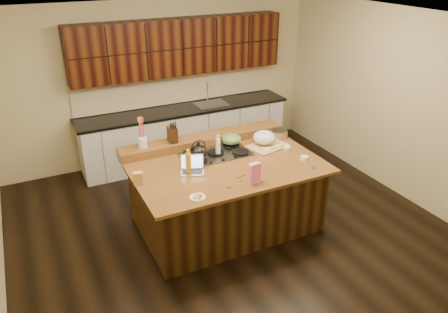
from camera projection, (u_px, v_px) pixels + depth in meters
name	position (u px, v px, depth m)	size (l,w,h in m)	color
room	(226.00, 133.00, 5.38)	(5.52, 5.02, 2.72)	black
island	(226.00, 194.00, 5.77)	(2.40, 1.60, 0.92)	black
back_ledge	(204.00, 140.00, 6.11)	(2.40, 0.30, 0.12)	black
cooktop	(216.00, 154.00, 5.81)	(0.92, 0.52, 0.05)	gray
back_counter	(184.00, 105.00, 7.46)	(3.70, 0.66, 2.40)	silver
kettle	(199.00, 153.00, 5.53)	(0.23, 0.23, 0.20)	black
green_bowl	(231.00, 139.00, 5.99)	(0.27, 0.27, 0.15)	#54772F
laptop	(192.00, 167.00, 5.36)	(0.35, 0.32, 0.20)	#B7B7BC
oil_bottle	(188.00, 164.00, 5.27)	(0.07, 0.07, 0.27)	#BE8721
vinegar_bottle	(218.00, 148.00, 5.72)	(0.06, 0.06, 0.25)	silver
wooden_tray	(265.00, 139.00, 6.04)	(0.59, 0.49, 0.21)	tan
ramekin_a	(304.00, 158.00, 5.67)	(0.10, 0.10, 0.04)	white
ramekin_b	(287.00, 148.00, 5.95)	(0.10, 0.10, 0.04)	white
ramekin_c	(266.00, 150.00, 5.88)	(0.10, 0.10, 0.04)	white
strainer_bowl	(279.00, 134.00, 6.33)	(0.24, 0.24, 0.09)	#996B3F
kitchen_timer	(315.00, 167.00, 5.42)	(0.08, 0.08, 0.07)	silver
pink_bag	(254.00, 173.00, 5.05)	(0.14, 0.07, 0.26)	pink
candy_plate	(198.00, 197.00, 4.81)	(0.18, 0.18, 0.01)	white
package_box	(138.00, 178.00, 5.06)	(0.11, 0.08, 0.15)	gold
utensil_crock	(143.00, 142.00, 5.71)	(0.12, 0.12, 0.14)	white
knife_block	(172.00, 134.00, 5.86)	(0.10, 0.17, 0.21)	black
gumdrop_0	(242.00, 177.00, 5.23)	(0.02, 0.02, 0.02)	red
gumdrop_1	(247.00, 179.00, 5.19)	(0.02, 0.02, 0.02)	#198C26
gumdrop_2	(241.00, 181.00, 5.14)	(0.02, 0.02, 0.02)	red
gumdrop_3	(227.00, 188.00, 5.00)	(0.02, 0.02, 0.02)	#198C26
gumdrop_4	(262.00, 181.00, 5.13)	(0.02, 0.02, 0.02)	red
gumdrop_5	(257.00, 182.00, 5.12)	(0.02, 0.02, 0.02)	#198C26
gumdrop_6	(244.00, 175.00, 5.27)	(0.02, 0.02, 0.02)	red
gumdrop_7	(230.00, 187.00, 5.00)	(0.02, 0.02, 0.02)	#198C26
gumdrop_8	(238.00, 177.00, 5.22)	(0.02, 0.02, 0.02)	red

